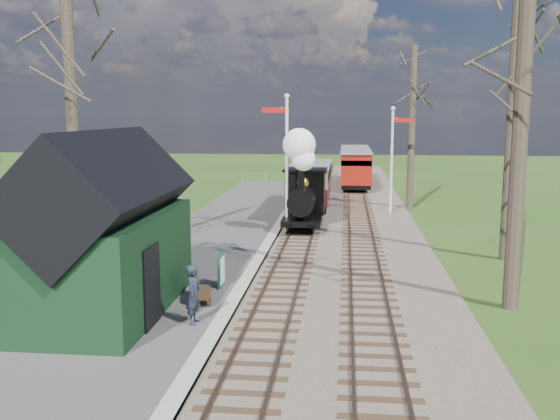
{
  "coord_description": "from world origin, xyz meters",
  "views": [
    {
      "loc": [
        1.87,
        -11.32,
        5.39
      ],
      "look_at": [
        -0.66,
        12.78,
        1.6
      ],
      "focal_mm": 40.0,
      "sensor_mm": 36.0,
      "label": 1
    }
  ],
  "objects": [
    {
      "name": "bare_trees",
      "position": [
        1.33,
        10.1,
        5.21
      ],
      "size": [
        15.51,
        22.39,
        12.0
      ],
      "color": "#382D23",
      "rests_on": "ground"
    },
    {
      "name": "track_far",
      "position": [
        2.6,
        22.0,
        0.1
      ],
      "size": [
        1.6,
        60.0,
        0.15
      ],
      "color": "brown",
      "rests_on": "ground"
    },
    {
      "name": "coach",
      "position": [
        0.0,
        22.79,
        1.53
      ],
      "size": [
        2.12,
        7.28,
        2.23
      ],
      "color": "black",
      "rests_on": "ground"
    },
    {
      "name": "semaphore_far",
      "position": [
        4.37,
        22.0,
        3.35
      ],
      "size": [
        1.22,
        0.24,
        5.72
      ],
      "color": "silver",
      "rests_on": "ground"
    },
    {
      "name": "sign_board",
      "position": [
        -1.8,
        6.63,
        0.7
      ],
      "size": [
        0.1,
        0.68,
        1.0
      ],
      "color": "#0F4732",
      "rests_on": "platform"
    },
    {
      "name": "coping_strip",
      "position": [
        -1.2,
        14.0,
        0.1
      ],
      "size": [
        0.4,
        44.0,
        0.21
      ],
      "primitive_type": "cube",
      "color": "#B2AD9E",
      "rests_on": "ground"
    },
    {
      "name": "ballast_bed",
      "position": [
        1.3,
        22.0,
        0.05
      ],
      "size": [
        8.0,
        60.0,
        0.1
      ],
      "primitive_type": "cube",
      "color": "brown",
      "rests_on": "ground"
    },
    {
      "name": "fence_line",
      "position": [
        0.3,
        36.0,
        0.55
      ],
      "size": [
        12.6,
        0.08,
        1.0
      ],
      "color": "slate",
      "rests_on": "ground"
    },
    {
      "name": "locomotive",
      "position": [
        -0.01,
        16.72,
        2.1
      ],
      "size": [
        1.82,
        4.25,
        4.55
      ],
      "color": "black",
      "rests_on": "ground"
    },
    {
      "name": "station_shed",
      "position": [
        -4.3,
        4.0,
        2.27
      ],
      "size": [
        3.25,
        6.3,
        4.78
      ],
      "color": "black",
      "rests_on": "platform"
    },
    {
      "name": "bench",
      "position": [
        -2.1,
        5.16,
        0.57
      ],
      "size": [
        0.72,
        1.42,
        0.78
      ],
      "color": "#4B2F1A",
      "rests_on": "platform"
    },
    {
      "name": "semaphore_near",
      "position": [
        -0.77,
        16.0,
        3.62
      ],
      "size": [
        1.22,
        0.24,
        6.22
      ],
      "color": "silver",
      "rests_on": "ground"
    },
    {
      "name": "ground",
      "position": [
        0.0,
        0.0,
        0.0
      ],
      "size": [
        140.0,
        140.0,
        0.0
      ],
      "primitive_type": "plane",
      "color": "#2B4C17",
      "rests_on": "ground"
    },
    {
      "name": "track_near",
      "position": [
        0.0,
        22.0,
        0.1
      ],
      "size": [
        1.6,
        60.0,
        0.15
      ],
      "color": "brown",
      "rests_on": "ground"
    },
    {
      "name": "red_carriage_a",
      "position": [
        2.6,
        32.08,
        1.54
      ],
      "size": [
        2.13,
        5.27,
        2.24
      ],
      "color": "black",
      "rests_on": "ground"
    },
    {
      "name": "distant_hills",
      "position": [
        1.4,
        64.38,
        -16.21
      ],
      "size": [
        114.4,
        48.0,
        22.02
      ],
      "color": "#385B23",
      "rests_on": "ground"
    },
    {
      "name": "red_carriage_b",
      "position": [
        2.6,
        37.58,
        1.54
      ],
      "size": [
        2.13,
        5.27,
        2.24
      ],
      "color": "black",
      "rests_on": "ground"
    },
    {
      "name": "person",
      "position": [
        -1.81,
        3.28,
        0.94
      ],
      "size": [
        0.38,
        0.55,
        1.48
      ],
      "primitive_type": "imported",
      "rotation": [
        0.0,
        0.0,
        1.53
      ],
      "color": "#1C2532",
      "rests_on": "platform"
    },
    {
      "name": "platform",
      "position": [
        -3.5,
        14.0,
        0.1
      ],
      "size": [
        5.0,
        44.0,
        0.2
      ],
      "primitive_type": "cube",
      "color": "#474442",
      "rests_on": "ground"
    }
  ]
}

